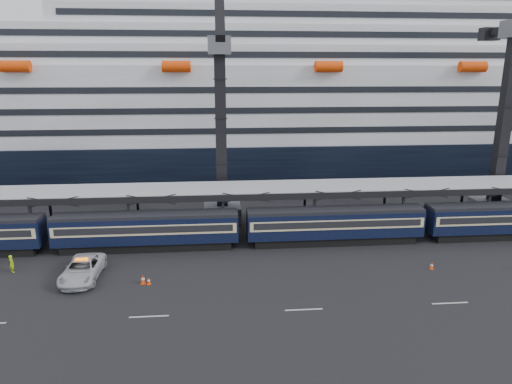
{
  "coord_description": "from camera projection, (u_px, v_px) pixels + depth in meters",
  "views": [
    {
      "loc": [
        -20.54,
        -35.83,
        18.16
      ],
      "look_at": [
        -16.55,
        10.0,
        5.95
      ],
      "focal_mm": 32.0,
      "sensor_mm": 36.0,
      "label": 1
    }
  ],
  "objects": [
    {
      "name": "worker",
      "position": [
        12.0,
        264.0,
        42.34
      ],
      "size": [
        0.74,
        0.72,
        1.7
      ],
      "primitive_type": "imported",
      "rotation": [
        0.0,
        0.0,
        2.41
      ],
      "color": "#B5E90C",
      "rests_on": "ground"
    },
    {
      "name": "traffic_cone_a",
      "position": [
        84.0,
        262.0,
        43.84
      ],
      "size": [
        0.41,
        0.41,
        0.81
      ],
      "color": "#FF4208",
      "rests_on": "ground"
    },
    {
      "name": "canopy",
      "position": [
        395.0,
        186.0,
        53.01
      ],
      "size": [
        130.0,
        6.25,
        5.53
      ],
      "color": "#96999E",
      "rests_on": "ground"
    },
    {
      "name": "traffic_cone_b",
      "position": [
        149.0,
        281.0,
        40.04
      ],
      "size": [
        0.34,
        0.34,
        0.69
      ],
      "color": "#FF4208",
      "rests_on": "ground"
    },
    {
      "name": "ground",
      "position": [
        449.0,
        280.0,
        40.88
      ],
      "size": [
        260.0,
        260.0,
        0.0
      ],
      "primitive_type": "plane",
      "color": "black",
      "rests_on": "ground"
    },
    {
      "name": "crane_dark_near",
      "position": [
        221.0,
        125.0,
        54.04
      ],
      "size": [
        4.5,
        17.75,
        35.08
      ],
      "color": "#4B4E53",
      "rests_on": "ground"
    },
    {
      "name": "cruise_ship",
      "position": [
        324.0,
        105.0,
        81.9
      ],
      "size": [
        214.09,
        28.84,
        34.0
      ],
      "color": "black",
      "rests_on": "ground"
    },
    {
      "name": "traffic_cone_c",
      "position": [
        143.0,
        279.0,
        40.15
      ],
      "size": [
        0.43,
        0.43,
        0.86
      ],
      "color": "#FF4208",
      "rests_on": "ground"
    },
    {
      "name": "traffic_cone_d",
      "position": [
        432.0,
        266.0,
        43.13
      ],
      "size": [
        0.36,
        0.36,
        0.72
      ],
      "color": "#FF4208",
      "rests_on": "ground"
    },
    {
      "name": "pickup_truck",
      "position": [
        83.0,
        269.0,
        40.99
      ],
      "size": [
        3.04,
        6.54,
        1.81
      ],
      "primitive_type": "imported",
      "rotation": [
        0.0,
        0.0,
        -0.01
      ],
      "color": "#B3B6BA",
      "rests_on": "ground"
    },
    {
      "name": "train",
      "position": [
        365.0,
        223.0,
        49.55
      ],
      "size": [
        133.05,
        3.0,
        4.05
      ],
      "color": "black",
      "rests_on": "ground"
    },
    {
      "name": "crane_dark_mid",
      "position": [
        508.0,
        112.0,
        55.64
      ],
      "size": [
        4.5,
        18.24,
        39.64
      ],
      "color": "#4B4E53",
      "rests_on": "ground"
    }
  ]
}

